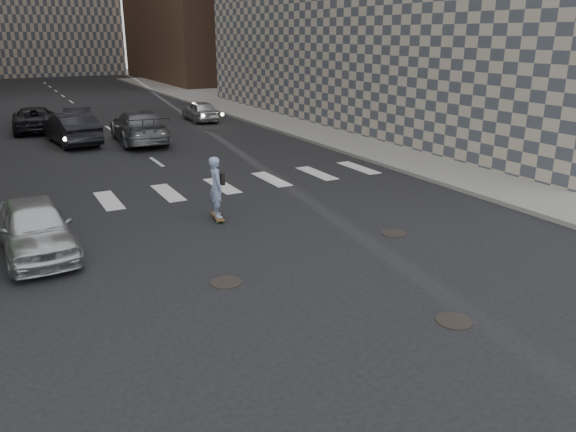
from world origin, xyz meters
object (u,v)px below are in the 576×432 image
skateboarder (217,187)px  silver_sedan (35,228)px  traffic_car_a (72,128)px  traffic_car_e (78,119)px  traffic_car_c (35,119)px  traffic_car_d (200,111)px  traffic_car_b (139,126)px

skateboarder → silver_sedan: (-4.97, -0.44, -0.30)m
traffic_car_a → traffic_car_e: size_ratio=1.19×
silver_sedan → traffic_car_a: traffic_car_a is taller
skateboarder → traffic_car_a: bearing=107.0°
silver_sedan → traffic_car_c: (1.69, 20.04, -0.01)m
traffic_car_a → silver_sedan: bearing=71.8°
traffic_car_c → traffic_car_d: size_ratio=1.31×
traffic_car_a → traffic_car_c: size_ratio=0.99×
traffic_car_b → traffic_car_d: size_ratio=1.49×
silver_sedan → traffic_car_c: size_ratio=0.83×
traffic_car_d → traffic_car_e: (-7.31, -0.25, 0.03)m
traffic_car_b → traffic_car_d: traffic_car_b is taller
traffic_car_a → traffic_car_c: 5.22m
traffic_car_d → traffic_car_e: 7.31m
traffic_car_a → skateboarder: bearing=90.9°
silver_sedan → skateboarder: bearing=2.6°
traffic_car_b → traffic_car_c: bearing=-51.9°
silver_sedan → traffic_car_a: bearing=76.4°
traffic_car_b → traffic_car_d: 7.49m
traffic_car_b → traffic_car_c: traffic_car_b is taller
skateboarder → traffic_car_a: (-2.01, 14.54, -0.20)m
skateboarder → traffic_car_a: skateboarder is taller
skateboarder → traffic_car_d: skateboarder is taller
traffic_car_a → traffic_car_c: traffic_car_a is taller
traffic_car_a → traffic_car_d: (8.19, 4.25, -0.16)m
traffic_car_b → traffic_car_d: bearing=-130.0°
skateboarder → traffic_car_b: 13.40m
skateboarder → traffic_car_e: (-1.12, 18.54, -0.32)m
traffic_car_b → traffic_car_a: bearing=-17.8°
silver_sedan → traffic_car_e: (3.84, 18.98, -0.02)m
traffic_car_e → traffic_car_c: bearing=-19.2°
skateboarder → silver_sedan: size_ratio=0.47×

